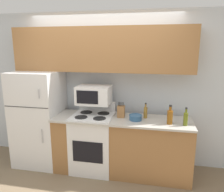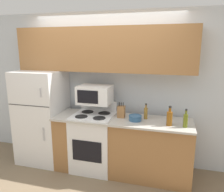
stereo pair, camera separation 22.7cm
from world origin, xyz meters
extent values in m
plane|color=#7F6B51|center=(0.00, 0.00, 0.00)|extent=(12.00, 12.00, 0.00)
cube|color=silver|center=(0.00, 0.73, 1.27)|extent=(8.00, 0.05, 2.55)
cube|color=#9E6B3D|center=(0.38, 0.30, 0.44)|extent=(2.12, 0.60, 0.88)
cube|color=#BCB7AD|center=(0.38, 0.28, 0.89)|extent=(2.12, 0.64, 0.03)
cube|color=white|center=(-1.06, 0.35, 0.80)|extent=(0.75, 0.70, 1.59)
cube|color=#383838|center=(-1.06, 0.00, 1.08)|extent=(0.73, 0.01, 0.01)
cylinder|color=#B7B7BC|center=(-0.82, -0.01, 1.31)|extent=(0.02, 0.02, 0.14)
cylinder|color=#B7B7BC|center=(-0.82, -0.01, 0.64)|extent=(0.02, 0.02, 0.22)
cube|color=#9E6B3D|center=(0.00, 0.54, 1.94)|extent=(2.87, 0.34, 0.69)
cube|color=white|center=(-0.09, 0.28, 0.46)|extent=(0.65, 0.60, 0.92)
cube|color=black|center=(-0.09, -0.02, 0.44)|extent=(0.47, 0.01, 0.33)
cube|color=#2D2D2D|center=(-0.09, 0.28, 0.92)|extent=(0.62, 0.57, 0.01)
cube|color=white|center=(-0.09, 0.57, 1.00)|extent=(0.62, 0.06, 0.16)
cylinder|color=black|center=(-0.24, 0.15, 0.93)|extent=(0.19, 0.19, 0.01)
cylinder|color=black|center=(0.06, 0.15, 0.93)|extent=(0.19, 0.19, 0.01)
cylinder|color=black|center=(-0.24, 0.41, 0.93)|extent=(0.19, 0.19, 0.01)
cylinder|color=black|center=(0.06, 0.41, 0.93)|extent=(0.19, 0.19, 0.01)
cube|color=white|center=(-0.09, 0.39, 1.23)|extent=(0.53, 0.37, 0.29)
cube|color=black|center=(-0.15, 0.20, 1.23)|extent=(0.34, 0.01, 0.20)
cube|color=#9E6B3D|center=(0.35, 0.35, 1.00)|extent=(0.11, 0.10, 0.18)
cylinder|color=black|center=(0.32, 0.34, 1.12)|extent=(0.01, 0.01, 0.06)
cylinder|color=black|center=(0.35, 0.34, 1.12)|extent=(0.01, 0.01, 0.06)
cylinder|color=black|center=(0.39, 0.34, 1.12)|extent=(0.01, 0.01, 0.06)
cylinder|color=#335B84|center=(0.59, 0.25, 0.94)|extent=(0.19, 0.19, 0.07)
torus|color=#335B84|center=(0.59, 0.25, 0.98)|extent=(0.20, 0.20, 0.01)
cylinder|color=brown|center=(1.08, 0.17, 1.00)|extent=(0.08, 0.08, 0.20)
cylinder|color=brown|center=(1.08, 0.17, 1.13)|extent=(0.04, 0.04, 0.06)
cylinder|color=black|center=(1.08, 0.17, 1.17)|extent=(0.04, 0.04, 0.02)
cylinder|color=#5B6619|center=(1.30, 0.16, 1.00)|extent=(0.06, 0.06, 0.18)
cylinder|color=#5B6619|center=(1.30, 0.16, 1.12)|extent=(0.03, 0.03, 0.06)
cylinder|color=black|center=(1.30, 0.16, 1.16)|extent=(0.03, 0.03, 0.02)
cylinder|color=olive|center=(0.73, 0.37, 0.99)|extent=(0.06, 0.06, 0.17)
cylinder|color=olive|center=(0.73, 0.37, 1.10)|extent=(0.03, 0.03, 0.05)
cylinder|color=black|center=(0.73, 0.37, 1.14)|extent=(0.03, 0.03, 0.02)
camera|label=1|loc=(0.86, -2.88, 1.99)|focal=35.00mm
camera|label=2|loc=(1.08, -2.83, 1.99)|focal=35.00mm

